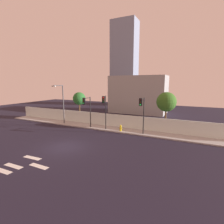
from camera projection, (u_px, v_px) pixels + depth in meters
ground_plane at (65, 147)px, 17.44m from camera, size 80.00×80.00×0.00m
sidewalk at (103, 128)px, 24.70m from camera, size 36.00×2.40×0.15m
perimeter_wall at (107, 120)px, 25.69m from camera, size 36.00×0.18×1.80m
crosswalk_marking at (22, 165)px, 13.60m from camera, size 3.69×3.05×0.01m
traffic_light_left at (104, 105)px, 22.70m from camera, size 0.44×1.24×4.65m
traffic_light_center at (87, 106)px, 23.60m from camera, size 0.34×1.75×4.39m
traffic_light_right at (142, 108)px, 20.42m from camera, size 0.36×1.37×4.59m
street_lamp_curbside at (62, 101)px, 26.34m from camera, size 0.61×2.17×6.04m
fire_hydrant at (121, 128)px, 22.62m from camera, size 0.44×0.26×0.83m
roadside_tree_leftmost at (79, 99)px, 29.27m from camera, size 2.18×2.18×4.95m
roadside_tree_midleft at (166, 102)px, 23.04m from camera, size 2.66×2.66×5.30m
low_building_distant at (138, 94)px, 37.44m from camera, size 12.00×6.00×8.06m
tower_on_skyline at (124, 64)px, 50.23m from camera, size 7.26×5.00×24.18m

